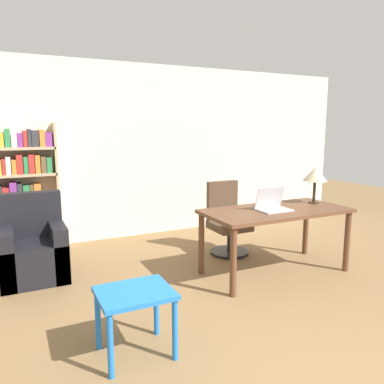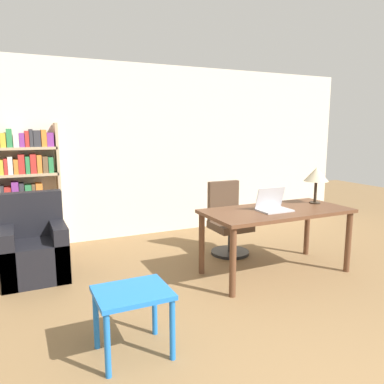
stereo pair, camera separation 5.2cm
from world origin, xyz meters
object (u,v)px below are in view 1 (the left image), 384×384
at_px(table_lamp, 315,175).
at_px(bookshelf, 26,192).
at_px(laptop, 273,205).
at_px(side_table_blue, 135,302).
at_px(desk, 276,217).
at_px(armchair, 33,251).
at_px(office_chair, 227,222).

bearing_deg(table_lamp, bookshelf, 148.58).
distance_m(laptop, side_table_blue, 2.15).
relative_size(desk, side_table_blue, 3.14).
bearing_deg(laptop, bookshelf, 140.01).
height_order(side_table_blue, armchair, armchair).
relative_size(desk, bookshelf, 0.97).
height_order(office_chair, armchair, office_chair).
xyz_separation_m(laptop, table_lamp, (0.75, 0.12, 0.30)).
height_order(armchair, bookshelf, bookshelf).
xyz_separation_m(laptop, armchair, (-2.53, 1.09, -0.51)).
height_order(table_lamp, office_chair, table_lamp).
distance_m(table_lamp, bookshelf, 3.85).
distance_m(desk, laptop, 0.17).
xyz_separation_m(desk, table_lamp, (0.67, 0.09, 0.46)).
bearing_deg(laptop, desk, 18.98).
height_order(table_lamp, side_table_blue, table_lamp).
bearing_deg(office_chair, table_lamp, -44.19).
distance_m(table_lamp, side_table_blue, 2.94).
bearing_deg(table_lamp, office_chair, 135.81).
bearing_deg(side_table_blue, table_lamp, 19.90).
bearing_deg(side_table_blue, laptop, 23.76).
xyz_separation_m(laptop, side_table_blue, (-1.93, -0.85, -0.41)).
distance_m(table_lamp, armchair, 3.52).
bearing_deg(office_chair, side_table_blue, -136.83).
distance_m(office_chair, side_table_blue, 2.57).
xyz_separation_m(office_chair, side_table_blue, (-1.87, -1.76, -0.01)).
height_order(desk, armchair, armchair).
height_order(laptop, bookshelf, bookshelf).
height_order(office_chair, side_table_blue, office_chair).
xyz_separation_m(desk, laptop, (-0.08, -0.03, 0.16)).
height_order(laptop, table_lamp, table_lamp).
relative_size(desk, table_lamp, 3.78).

